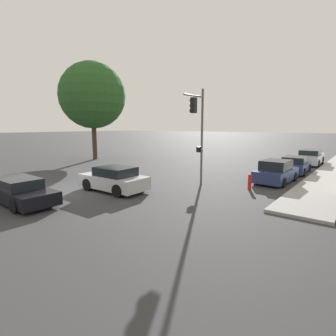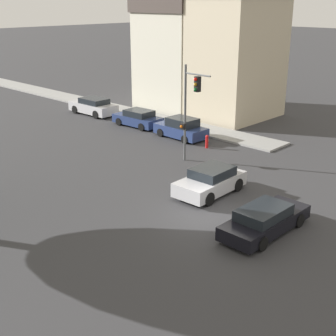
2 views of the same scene
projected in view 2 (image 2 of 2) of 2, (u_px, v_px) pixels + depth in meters
ground_plane at (215, 217)px, 21.87m from camera, size 300.00×300.00×0.00m
sidewalk_strip at (41, 91)px, 51.44m from camera, size 2.63×60.00×0.14m
rowhouse_backdrop at (209, 52)px, 40.80m from camera, size 7.70×12.05×10.92m
traffic_signal at (190, 102)px, 28.07m from camera, size 0.53×2.12×5.99m
crossing_car_0 at (265, 220)px, 20.30m from camera, size 4.77×1.90×1.23m
crossing_car_1 at (211, 181)px, 24.38m from camera, size 4.14×2.09×1.41m
parked_car_0 at (181, 129)px, 34.25m from camera, size 2.02×4.09×1.51m
parked_car_1 at (138, 118)px, 37.45m from camera, size 2.03×4.20×1.33m
parked_car_2 at (93, 106)px, 41.30m from camera, size 2.06×4.74×1.46m
fire_hydrant at (207, 141)px, 31.95m from camera, size 0.22×0.22×0.92m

